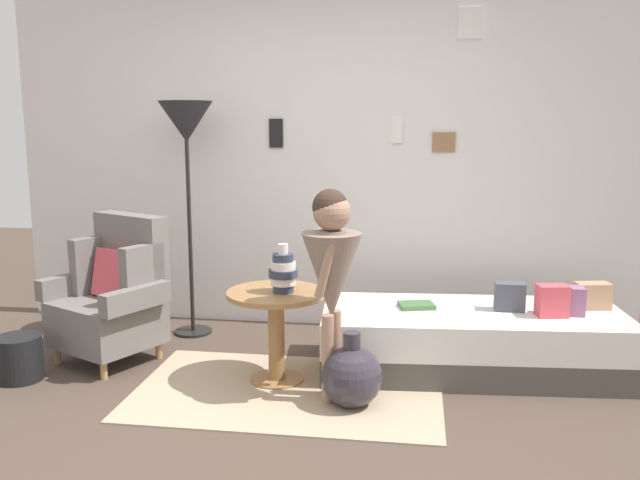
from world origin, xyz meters
name	(u,v)px	position (x,y,z in m)	size (l,w,h in m)	color
ground_plane	(265,433)	(0.00, 0.00, 0.00)	(12.00, 12.00, 0.00)	#4C3D33
gallery_wall	(320,159)	(0.00, 1.95, 1.30)	(4.80, 0.12, 2.60)	silver
rug	(288,391)	(0.02, 0.54, 0.01)	(1.82, 1.14, 0.01)	tan
armchair	(114,295)	(-1.24, 0.93, 0.44)	(0.90, 0.81, 0.97)	tan
daybed	(471,340)	(1.12, 1.05, 0.20)	(1.95, 0.94, 0.40)	#4C4742
pillow_head	(592,296)	(1.88, 1.21, 0.49)	(0.22, 0.12, 0.17)	tan
pillow_mid	(566,301)	(1.69, 1.05, 0.49)	(0.21, 0.12, 0.18)	gray
pillow_back	(552,301)	(1.59, 0.99, 0.50)	(0.18, 0.12, 0.20)	#D64C56
pillow_extra	(510,296)	(1.35, 1.10, 0.49)	(0.19, 0.12, 0.18)	#474C56
side_table	(276,317)	(-0.08, 0.69, 0.41)	(0.60, 0.60, 0.57)	#9E7042
vase_striped	(283,272)	(-0.03, 0.68, 0.70)	(0.18, 0.18, 0.30)	#2D384C
floor_lamp	(186,132)	(-0.91, 1.54, 1.51)	(0.39, 0.39, 1.73)	black
person_child	(332,266)	(0.29, 0.46, 0.79)	(0.34, 0.34, 1.22)	#A37A60
book_on_daybed	(417,305)	(0.76, 1.07, 0.42)	(0.22, 0.16, 0.03)	#436E3F
demijohn_near	(352,376)	(0.41, 0.39, 0.18)	(0.35, 0.35, 0.43)	#332D38
magazine_basket	(19,358)	(-1.67, 0.48, 0.14)	(0.28, 0.28, 0.28)	black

